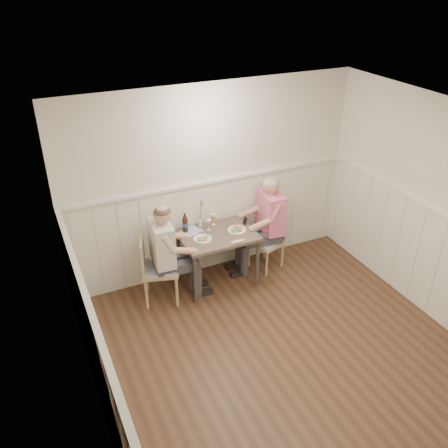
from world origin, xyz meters
name	(u,v)px	position (x,y,z in m)	size (l,w,h in m)	color
ground_plane	(298,371)	(0.00, 0.00, 0.00)	(4.50, 4.50, 0.00)	#442C1B
room_shell	(310,252)	(0.00, 0.00, 1.52)	(4.04, 4.54, 2.60)	silver
wainscot	(269,284)	(0.00, 0.69, 0.69)	(4.00, 4.49, 1.34)	white
dining_table	(218,240)	(-0.11, 1.84, 0.65)	(0.98, 0.70, 0.75)	brown
chair_right	(269,238)	(0.70, 1.90, 0.45)	(0.50, 0.50, 0.83)	tan
chair_left	(155,266)	(-0.97, 1.83, 0.50)	(0.55, 0.55, 0.93)	tan
man_in_pink	(267,230)	(0.67, 1.90, 0.59)	(0.67, 0.47, 1.40)	#3F3F47
diner_cream	(167,261)	(-0.84, 1.78, 0.57)	(0.65, 0.45, 1.36)	#3F3F47
plate_man	(236,230)	(0.15, 1.81, 0.77)	(0.24, 0.24, 0.06)	white
plate_diner	(202,239)	(-0.35, 1.79, 0.77)	(0.24, 0.24, 0.06)	white
beer_glass_a	(213,218)	(-0.06, 2.09, 0.86)	(0.07, 0.07, 0.16)	silver
beer_glass_b	(209,223)	(-0.18, 1.98, 0.86)	(0.06, 0.06, 0.16)	silver
beer_bottle	(185,224)	(-0.47, 2.07, 0.87)	(0.07, 0.07, 0.26)	#311C0F
rolled_napkin	(237,242)	(0.02, 1.53, 0.77)	(0.17, 0.04, 0.04)	white
grass_vase	(200,214)	(-0.24, 2.12, 0.94)	(0.05, 0.05, 0.42)	silver
gingham_mat	(191,231)	(-0.40, 2.04, 0.75)	(0.32, 0.29, 0.01)	#6070AF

